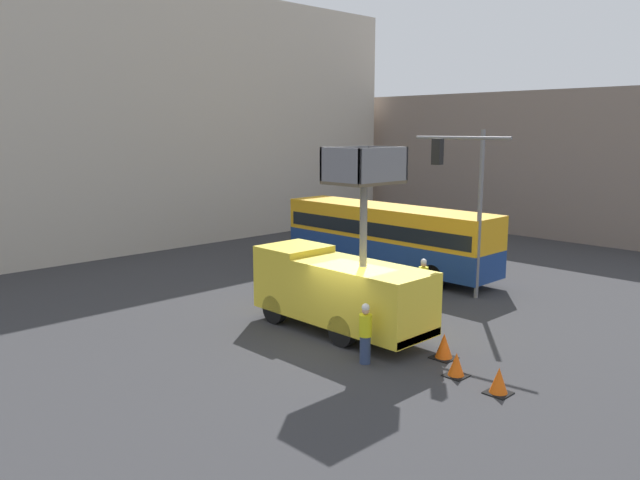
{
  "coord_description": "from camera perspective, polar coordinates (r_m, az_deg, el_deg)",
  "views": [
    {
      "loc": [
        -13.88,
        -13.31,
        6.89
      ],
      "look_at": [
        0.8,
        1.89,
        3.08
      ],
      "focal_mm": 35.0,
      "sensor_mm": 36.0,
      "label": 1
    }
  ],
  "objects": [
    {
      "name": "building_backdrop_side",
      "position": [
        46.65,
        20.43,
        6.77
      ],
      "size": [
        10.0,
        28.0,
        9.19
      ],
      "color": "gray",
      "rests_on": "ground_plane"
    },
    {
      "name": "city_bus",
      "position": [
        30.19,
        6.19,
        0.61
      ],
      "size": [
        2.45,
        11.36,
        3.19
      ],
      "rotation": [
        0.0,
        0.0,
        1.54
      ],
      "color": "navy",
      "rests_on": "ground_plane"
    },
    {
      "name": "building_backdrop_far",
      "position": [
        38.9,
        -23.48,
        10.13
      ],
      "size": [
        44.0,
        10.0,
        14.78
      ],
      "color": "#BCB2A3",
      "rests_on": "ground_plane"
    },
    {
      "name": "traffic_light_pole",
      "position": [
        24.55,
        13.28,
        4.61
      ],
      "size": [
        4.0,
        3.75,
        6.82
      ],
      "color": "slate",
      "rests_on": "ground_plane"
    },
    {
      "name": "ground_plane",
      "position": [
        20.43,
        2.09,
        -9.49
      ],
      "size": [
        120.0,
        120.0,
        0.0
      ],
      "primitive_type": "plane",
      "color": "#333335"
    },
    {
      "name": "utility_truck",
      "position": [
        21.13,
        1.79,
        -4.27
      ],
      "size": [
        2.26,
        6.69,
        6.3
      ],
      "color": "yellow",
      "rests_on": "ground_plane"
    },
    {
      "name": "road_worker_directing",
      "position": [
        24.98,
        9.41,
        -3.75
      ],
      "size": [
        0.38,
        0.38,
        1.83
      ],
      "rotation": [
        0.0,
        0.0,
        3.11
      ],
      "color": "navy",
      "rests_on": "ground_plane"
    },
    {
      "name": "traffic_cone_mid_road",
      "position": [
        17.4,
        16.03,
        -12.32
      ],
      "size": [
        0.63,
        0.63,
        0.72
      ],
      "color": "black",
      "rests_on": "ground_plane"
    },
    {
      "name": "road_worker_near_truck",
      "position": [
        18.6,
        4.17,
        -8.52
      ],
      "size": [
        0.38,
        0.38,
        1.84
      ],
      "rotation": [
        0.0,
        0.0,
        2.24
      ],
      "color": "navy",
      "rests_on": "ground_plane"
    },
    {
      "name": "traffic_cone_near_truck",
      "position": [
        19.48,
        11.27,
        -9.53
      ],
      "size": [
        0.68,
        0.68,
        0.78
      ],
      "color": "black",
      "rests_on": "ground_plane"
    },
    {
      "name": "traffic_cone_far_side",
      "position": [
        18.25,
        12.35,
        -11.12
      ],
      "size": [
        0.6,
        0.6,
        0.69
      ],
      "color": "black",
      "rests_on": "ground_plane"
    }
  ]
}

